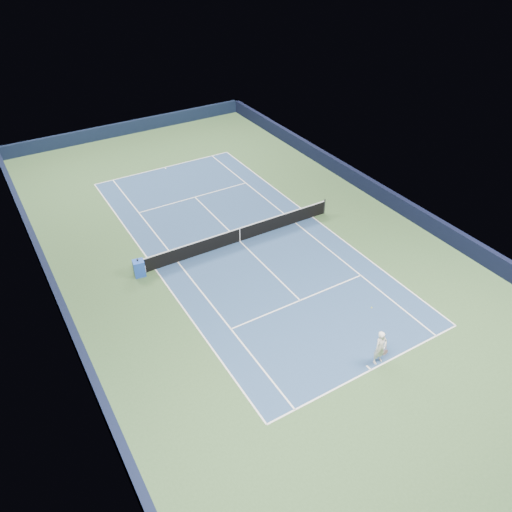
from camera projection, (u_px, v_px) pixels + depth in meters
ground at (240, 241)px, 30.45m from camera, size 40.00×40.00×0.00m
wall_far at (129, 127)px, 43.88m from camera, size 22.00×0.35×1.10m
wall_right at (375, 190)px, 34.63m from camera, size 0.35×40.00×1.10m
wall_left at (56, 294)px, 25.61m from camera, size 0.35×40.00×1.10m
court_surface at (240, 241)px, 30.45m from camera, size 10.97×23.77×0.01m
baseline_far at (165, 167)px, 38.69m from camera, size 10.97×0.08×0.00m
baseline_near at (371, 370)px, 22.20m from camera, size 10.97×0.08×0.00m
sideline_doubles_right at (312, 217)px, 32.73m from camera, size 0.08×23.77×0.00m
sideline_doubles_left at (155, 269)px, 28.16m from camera, size 0.08×23.77×0.00m
sideline_singles_right at (295, 223)px, 32.16m from camera, size 0.08×23.77×0.00m
sideline_singles_left at (178, 262)px, 28.73m from camera, size 0.08×23.77×0.00m
service_line_far at (195, 197)px, 34.88m from camera, size 8.23×0.08×0.00m
service_line_near at (300, 300)px, 26.00m from camera, size 8.23×0.08×0.00m
center_service_line at (240, 241)px, 30.44m from camera, size 0.08×12.80×0.00m
center_mark_far at (165, 168)px, 38.58m from camera, size 0.08×0.30×0.00m
center_mark_near at (369, 368)px, 22.30m from camera, size 0.08×0.30×0.00m
tennis_net at (240, 234)px, 30.15m from camera, size 12.90×0.10×1.07m
sponsor_cube at (139, 268)px, 27.46m from camera, size 0.67×0.63×0.97m
tennis_player at (380, 348)px, 22.09m from camera, size 0.81×1.26×2.48m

